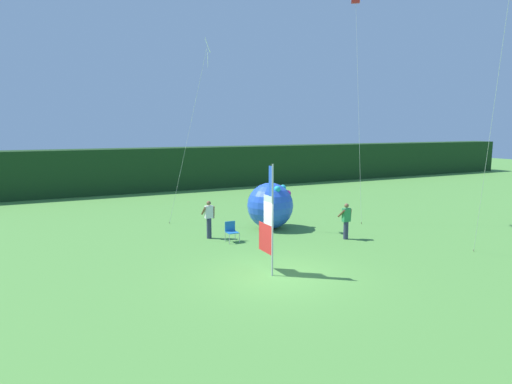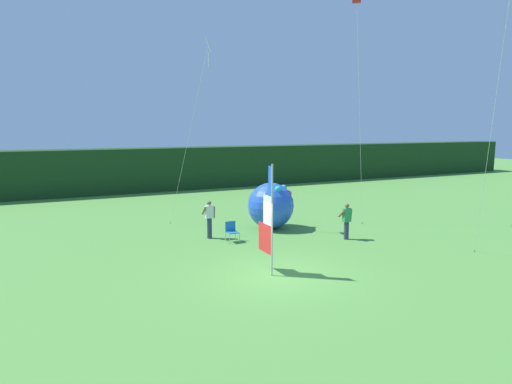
{
  "view_description": "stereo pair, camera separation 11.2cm",
  "coord_description": "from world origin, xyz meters",
  "px_view_note": "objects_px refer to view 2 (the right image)",
  "views": [
    {
      "loc": [
        -7.18,
        -12.93,
        5.03
      ],
      "look_at": [
        0.36,
        2.43,
        2.54
      ],
      "focal_mm": 31.31,
      "sensor_mm": 36.0,
      "label": 1
    },
    {
      "loc": [
        -7.08,
        -12.97,
        5.03
      ],
      "look_at": [
        0.36,
        2.43,
        2.54
      ],
      "focal_mm": 31.31,
      "sensor_mm": 36.0,
      "label": 2
    }
  ],
  "objects_px": {
    "inflatable_balloon": "(271,206)",
    "kite_white_diamond_0": "(205,63)",
    "kite_green_diamond_2": "(509,3)",
    "person_near_banner": "(209,218)",
    "person_mid_field": "(347,220)",
    "folding_chair": "(232,230)",
    "banner_flag": "(268,221)"
  },
  "relations": [
    {
      "from": "inflatable_balloon",
      "to": "kite_white_diamond_0",
      "type": "distance_m",
      "value": 7.66
    },
    {
      "from": "inflatable_balloon",
      "to": "kite_green_diamond_2",
      "type": "xyz_separation_m",
      "value": [
        3.94,
        -9.19,
        7.92
      ]
    },
    {
      "from": "person_near_banner",
      "to": "kite_white_diamond_0",
      "type": "distance_m",
      "value": 7.53
    },
    {
      "from": "person_mid_field",
      "to": "folding_chair",
      "type": "bearing_deg",
      "value": 158.72
    },
    {
      "from": "inflatable_balloon",
      "to": "folding_chair",
      "type": "xyz_separation_m",
      "value": [
        -2.78,
        -1.56,
        -0.64
      ]
    },
    {
      "from": "folding_chair",
      "to": "kite_green_diamond_2",
      "type": "distance_m",
      "value": 13.3
    },
    {
      "from": "person_near_banner",
      "to": "person_mid_field",
      "type": "distance_m",
      "value": 6.21
    },
    {
      "from": "kite_green_diamond_2",
      "to": "folding_chair",
      "type": "bearing_deg",
      "value": 131.36
    },
    {
      "from": "inflatable_balloon",
      "to": "kite_green_diamond_2",
      "type": "height_order",
      "value": "kite_green_diamond_2"
    },
    {
      "from": "person_mid_field",
      "to": "inflatable_balloon",
      "type": "height_order",
      "value": "inflatable_balloon"
    },
    {
      "from": "person_mid_field",
      "to": "inflatable_balloon",
      "type": "xyz_separation_m",
      "value": [
        -2.05,
        3.44,
        0.28
      ]
    },
    {
      "from": "person_near_banner",
      "to": "folding_chair",
      "type": "distance_m",
      "value": 1.26
    },
    {
      "from": "kite_white_diamond_0",
      "to": "kite_green_diamond_2",
      "type": "height_order",
      "value": "kite_green_diamond_2"
    },
    {
      "from": "person_near_banner",
      "to": "kite_green_diamond_2",
      "type": "height_order",
      "value": "kite_green_diamond_2"
    },
    {
      "from": "person_mid_field",
      "to": "kite_green_diamond_2",
      "type": "distance_m",
      "value": 10.19
    },
    {
      "from": "person_near_banner",
      "to": "folding_chair",
      "type": "bearing_deg",
      "value": -55.24
    },
    {
      "from": "folding_chair",
      "to": "kite_green_diamond_2",
      "type": "xyz_separation_m",
      "value": [
        6.72,
        -7.64,
        8.56
      ]
    },
    {
      "from": "inflatable_balloon",
      "to": "folding_chair",
      "type": "bearing_deg",
      "value": -150.78
    },
    {
      "from": "banner_flag",
      "to": "kite_green_diamond_2",
      "type": "distance_m",
      "value": 10.71
    },
    {
      "from": "kite_white_diamond_0",
      "to": "banner_flag",
      "type": "bearing_deg",
      "value": -93.88
    },
    {
      "from": "kite_white_diamond_0",
      "to": "folding_chair",
      "type": "bearing_deg",
      "value": -89.77
    },
    {
      "from": "kite_white_diamond_0",
      "to": "kite_green_diamond_2",
      "type": "xyz_separation_m",
      "value": [
        6.74,
        -10.83,
        0.98
      ]
    },
    {
      "from": "banner_flag",
      "to": "inflatable_balloon",
      "type": "xyz_separation_m",
      "value": [
        3.32,
        6.1,
        -0.68
      ]
    },
    {
      "from": "person_near_banner",
      "to": "inflatable_balloon",
      "type": "xyz_separation_m",
      "value": [
        3.46,
        0.58,
        0.23
      ]
    },
    {
      "from": "person_near_banner",
      "to": "kite_green_diamond_2",
      "type": "xyz_separation_m",
      "value": [
        7.41,
        -8.62,
        8.15
      ]
    },
    {
      "from": "banner_flag",
      "to": "folding_chair",
      "type": "relative_size",
      "value": 4.3
    },
    {
      "from": "person_near_banner",
      "to": "kite_green_diamond_2",
      "type": "bearing_deg",
      "value": -49.33
    },
    {
      "from": "banner_flag",
      "to": "person_mid_field",
      "type": "height_order",
      "value": "banner_flag"
    },
    {
      "from": "banner_flag",
      "to": "kite_green_diamond_2",
      "type": "xyz_separation_m",
      "value": [
        7.26,
        -3.09,
        7.24
      ]
    },
    {
      "from": "inflatable_balloon",
      "to": "kite_green_diamond_2",
      "type": "bearing_deg",
      "value": -66.79
    },
    {
      "from": "kite_green_diamond_2",
      "to": "person_mid_field",
      "type": "bearing_deg",
      "value": 108.2
    },
    {
      "from": "kite_white_diamond_0",
      "to": "person_near_banner",
      "type": "bearing_deg",
      "value": -106.82
    }
  ]
}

